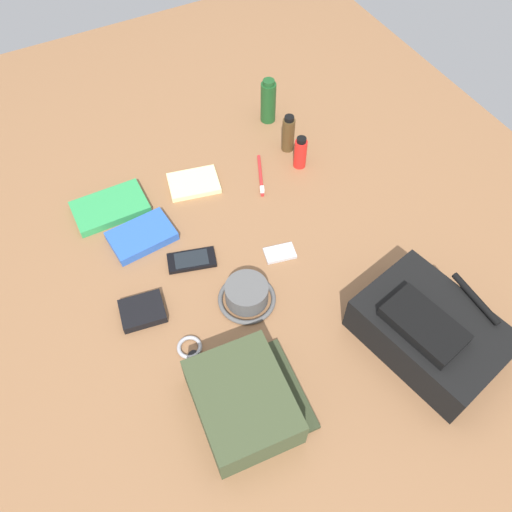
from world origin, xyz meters
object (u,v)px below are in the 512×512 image
(toothbrush, at_px, (261,177))
(wallet, at_px, (143,312))
(toiletry_pouch, at_px, (244,401))
(cell_phone, at_px, (192,260))
(bucket_hat, at_px, (247,295))
(cologne_bottle, at_px, (288,134))
(travel_guidebook, at_px, (142,236))
(media_player, at_px, (280,253))
(paperback_novel, at_px, (110,208))
(wristwatch, at_px, (190,348))
(backpack, at_px, (430,331))
(shampoo_bottle, at_px, (268,101))
(sunscreen_spray, at_px, (300,153))
(notepad, at_px, (194,183))

(toothbrush, distance_m, wallet, 0.56)
(toiletry_pouch, xyz_separation_m, cell_phone, (-0.43, 0.06, -0.04))
(bucket_hat, distance_m, cologne_bottle, 0.58)
(travel_guidebook, height_order, media_player, travel_guidebook)
(paperback_novel, relative_size, wristwatch, 2.96)
(toiletry_pouch, relative_size, toothbrush, 1.64)
(backpack, distance_m, cell_phone, 0.64)
(toiletry_pouch, height_order, travel_guidebook, toiletry_pouch)
(shampoo_bottle, height_order, cell_phone, shampoo_bottle)
(toiletry_pouch, distance_m, sunscreen_spray, 0.80)
(wristwatch, bearing_deg, paperback_novel, -176.99)
(media_player, bearing_deg, toiletry_pouch, -39.67)
(bucket_hat, distance_m, media_player, 0.17)
(notepad, bearing_deg, paperback_novel, -82.31)
(media_player, bearing_deg, travel_guidebook, -125.65)
(backpack, bearing_deg, travel_guidebook, -141.45)
(paperback_novel, relative_size, toothbrush, 1.33)
(travel_guidebook, xyz_separation_m, wallet, (0.23, -0.08, -0.00))
(cologne_bottle, distance_m, travel_guidebook, 0.56)
(sunscreen_spray, bearing_deg, cologne_bottle, 176.96)
(backpack, height_order, cell_phone, backpack)
(backpack, height_order, notepad, backpack)
(toiletry_pouch, relative_size, wallet, 2.37)
(backpack, height_order, bucket_hat, backpack)
(toiletry_pouch, height_order, cologne_bottle, cologne_bottle)
(travel_guidebook, relative_size, toothbrush, 1.16)
(wristwatch, height_order, wallet, wallet)
(backpack, xyz_separation_m, cell_phone, (-0.49, -0.41, -0.05))
(media_player, relative_size, notepad, 0.62)
(toiletry_pouch, relative_size, wristwatch, 3.67)
(cologne_bottle, xyz_separation_m, wallet, (0.36, -0.63, -0.05))
(travel_guidebook, xyz_separation_m, toothbrush, (-0.05, 0.41, -0.01))
(backpack, distance_m, sunscreen_spray, 0.67)
(shampoo_bottle, xyz_separation_m, cell_phone, (0.42, -0.47, -0.07))
(toiletry_pouch, bearing_deg, cell_phone, 172.34)
(paperback_novel, bearing_deg, toothbrush, 78.21)
(travel_guidebook, bearing_deg, backpack, 38.55)
(shampoo_bottle, height_order, toothbrush, shampoo_bottle)
(paperback_novel, xyz_separation_m, cell_phone, (0.28, 0.14, -0.00))
(bucket_hat, distance_m, shampoo_bottle, 0.72)
(toothbrush, bearing_deg, cell_phone, -59.22)
(cologne_bottle, xyz_separation_m, toothbrush, (0.08, -0.14, -0.06))
(bucket_hat, relative_size, travel_guidebook, 0.82)
(backpack, distance_m, travel_guidebook, 0.80)
(media_player, distance_m, wallet, 0.40)
(travel_guidebook, bearing_deg, wristwatch, -2.59)
(media_player, distance_m, notepad, 0.37)
(backpack, relative_size, cell_phone, 2.66)
(paperback_novel, bearing_deg, cologne_bottle, 88.52)
(cell_phone, height_order, wristwatch, cell_phone)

